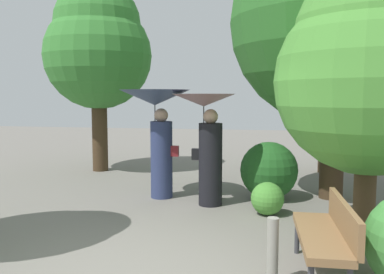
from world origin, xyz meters
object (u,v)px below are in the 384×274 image
Objects in this scene: person_left at (157,118)px; tree_far_back at (370,67)px; tree_near_right at (329,46)px; person_right at (207,131)px; tree_mid_right at (337,4)px; path_marker_post at (272,251)px; tree_near_left at (98,46)px; park_bench at (328,231)px.

person_left is 0.56× the size of tree_far_back.
person_left is 0.44× the size of tree_near_right.
person_right is 0.34× the size of tree_mid_right.
person_left is at bearing -170.58° from tree_mid_right.
person_right is 3.35m from tree_mid_right.
tree_far_back is at bearing -114.52° from person_left.
path_marker_post is (-1.21, -1.53, -1.97)m from tree_far_back.
tree_mid_right is at bearing -19.40° from tree_near_left.
tree_mid_right is (3.28, 0.54, 2.10)m from person_left.
tree_mid_right is at bearing 73.98° from path_marker_post.
tree_mid_right reaches higher than tree_far_back.
tree_near_right is at bearing 8.08° from tree_near_left.
tree_near_right is at bearing 84.69° from tree_mid_right.
person_left is at bearing 73.67° from person_right.
park_bench is 0.26× the size of tree_mid_right.
person_left reaches higher than person_right.
tree_far_back is at bearing -117.73° from person_right.
park_bench is 7.01m from tree_near_right.
tree_near_left is 5.87m from tree_mid_right.
path_marker_post is at bearing -154.97° from person_right.
tree_near_left reaches higher than person_right.
person_left reaches higher than path_marker_post.
tree_far_back is (2.35, -1.46, 0.99)m from person_right.
park_bench is 7.97m from tree_near_left.
tree_near_left reaches higher than park_bench.
tree_mid_right is 1.57× the size of tree_far_back.
person_right is 0.42× the size of tree_near_right.
tree_mid_right reaches higher than tree_near_right.
tree_near_left is (-4.98, 5.61, 2.71)m from park_bench.
tree_near_left is at bearing 46.19° from person_left.
tree_near_left is at bearing -139.98° from park_bench.
park_bench is 4.84m from tree_mid_right.
person_right is at bearing -124.33° from tree_near_right.
tree_near_right is (2.52, 3.69, 1.86)m from person_right.
path_marker_post is at bearing -53.08° from tree_near_left.
tree_near_right is at bearing -30.17° from person_right.
park_bench is 2.30m from tree_far_back.
tree_far_back is at bearing -37.67° from tree_near_left.
person_right is 4.84m from tree_near_right.
person_right reaches higher than path_marker_post.
tree_near_right is 0.81× the size of tree_mid_right.
tree_near_right is 2.81m from tree_mid_right.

